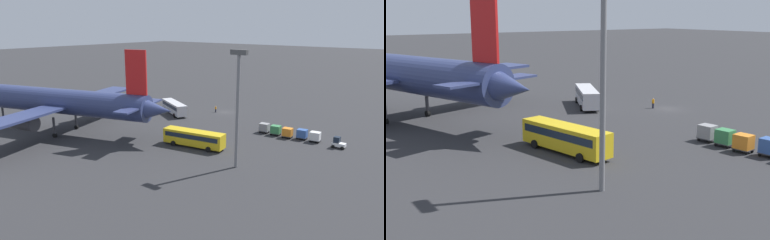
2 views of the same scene
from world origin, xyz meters
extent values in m
plane|color=#2D2D30|center=(0.00, 0.00, 0.00)|extent=(600.00, 600.00, 0.00)
cylinder|color=navy|center=(17.69, 38.07, 6.89)|extent=(43.59, 18.02, 5.30)
cone|color=navy|center=(-4.85, 31.12, 6.89)|extent=(7.99, 6.59, 4.77)
cube|color=navy|center=(19.35, 25.22, 6.23)|extent=(11.42, 21.02, 0.44)
cube|color=red|center=(-1.22, 32.24, 13.78)|extent=(4.31, 1.64, 8.48)
cube|color=navy|center=(-1.65, 32.11, 7.42)|extent=(7.00, 14.07, 0.28)
cylinder|color=#38383D|center=(19.71, 28.51, 4.55)|extent=(5.90, 4.34, 2.91)
cylinder|color=black|center=(14.57, 40.71, 0.45)|extent=(1.01, 0.74, 0.90)
cylinder|color=#38383D|center=(16.60, 34.13, 2.12)|extent=(0.50, 0.50, 4.24)
cylinder|color=black|center=(16.60, 34.13, 0.45)|extent=(1.01, 0.74, 0.90)
cube|color=silver|center=(9.17, 9.69, 1.78)|extent=(11.49, 7.88, 2.65)
cube|color=#192333|center=(9.17, 9.69, 2.24)|extent=(10.69, 7.48, 0.85)
cylinder|color=black|center=(13.00, 9.19, 0.50)|extent=(1.02, 0.74, 1.00)
cylinder|color=black|center=(11.67, 6.75, 0.50)|extent=(1.02, 0.74, 1.00)
cylinder|color=black|center=(6.66, 12.63, 0.50)|extent=(1.02, 0.74, 1.00)
cylinder|color=black|center=(5.33, 10.20, 0.50)|extent=(1.02, 0.74, 1.00)
cube|color=gold|center=(-11.47, 27.60, 1.80)|extent=(12.38, 4.59, 2.70)
cube|color=#192333|center=(-11.47, 27.60, 2.28)|extent=(11.43, 4.47, 0.87)
cylinder|color=black|center=(-7.99, 29.58, 0.50)|extent=(1.04, 0.46, 1.00)
cylinder|color=black|center=(-7.54, 26.84, 0.50)|extent=(1.04, 0.46, 1.00)
cylinder|color=black|center=(-15.40, 28.37, 0.50)|extent=(1.04, 0.46, 1.00)
cylinder|color=black|center=(-14.95, 25.62, 0.50)|extent=(1.04, 0.46, 1.00)
cylinder|color=#1E1E2D|center=(1.72, 1.64, 0.42)|extent=(0.32, 0.32, 0.85)
cylinder|color=orange|center=(1.72, 1.64, 1.18)|extent=(0.38, 0.38, 0.65)
sphere|color=tan|center=(1.72, 1.64, 1.62)|extent=(0.24, 0.24, 0.24)
cube|color=#38383D|center=(-25.59, 10.26, 0.41)|extent=(2.15, 1.87, 0.10)
cube|color=#33569E|center=(-25.59, 10.26, 1.26)|extent=(2.05, 1.78, 1.60)
cylinder|color=black|center=(-24.90, 10.97, 0.18)|extent=(0.37, 0.16, 0.36)
cylinder|color=black|center=(-24.77, 9.70, 0.18)|extent=(0.37, 0.16, 0.36)
cube|color=#38383D|center=(-22.85, 11.13, 0.41)|extent=(2.15, 1.87, 0.10)
cube|color=orange|center=(-22.85, 11.13, 1.26)|extent=(2.05, 1.78, 1.60)
cylinder|color=black|center=(-22.16, 11.84, 0.18)|extent=(0.37, 0.16, 0.36)
cylinder|color=black|center=(-22.03, 10.57, 0.18)|extent=(0.37, 0.16, 0.36)
cylinder|color=black|center=(-23.67, 11.69, 0.18)|extent=(0.37, 0.16, 0.36)
cylinder|color=black|center=(-23.54, 10.42, 0.18)|extent=(0.37, 0.16, 0.36)
cube|color=#38383D|center=(-20.11, 10.89, 0.41)|extent=(2.15, 1.87, 0.10)
cube|color=#38844C|center=(-20.11, 10.89, 1.26)|extent=(2.05, 1.78, 1.60)
cylinder|color=black|center=(-19.42, 11.60, 0.18)|extent=(0.37, 0.16, 0.36)
cylinder|color=black|center=(-19.29, 10.33, 0.18)|extent=(0.37, 0.16, 0.36)
cylinder|color=black|center=(-20.93, 11.45, 0.18)|extent=(0.37, 0.16, 0.36)
cylinder|color=black|center=(-20.80, 10.18, 0.18)|extent=(0.37, 0.16, 0.36)
cube|color=#38383D|center=(-17.37, 10.76, 0.41)|extent=(2.15, 1.87, 0.10)
cube|color=gray|center=(-17.37, 10.76, 1.26)|extent=(2.05, 1.78, 1.60)
cylinder|color=black|center=(-16.68, 11.47, 0.18)|extent=(0.37, 0.16, 0.36)
cylinder|color=black|center=(-16.55, 10.20, 0.18)|extent=(0.37, 0.16, 0.36)
cylinder|color=black|center=(-18.19, 11.32, 0.18)|extent=(0.37, 0.16, 0.36)
cylinder|color=black|center=(-18.06, 10.04, 0.18)|extent=(0.37, 0.16, 0.36)
cylinder|color=slate|center=(-23.23, 31.50, 9.05)|extent=(0.50, 0.50, 18.11)
camera|label=1|loc=(-53.30, 80.57, 22.67)|focal=35.00mm
camera|label=2|loc=(-54.98, 56.16, 15.37)|focal=45.00mm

